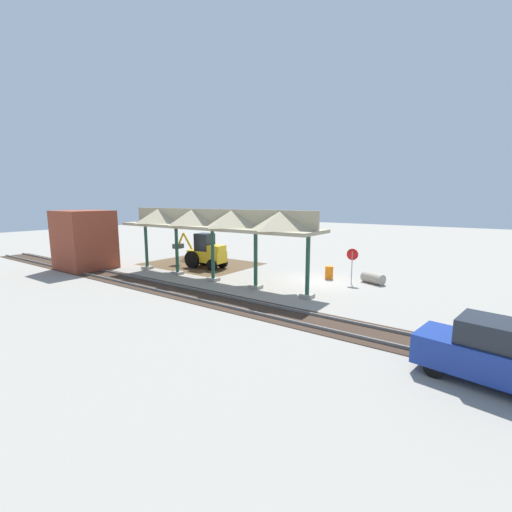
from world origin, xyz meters
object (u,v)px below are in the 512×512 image
distant_parked_car (497,354)px  backhoe (205,252)px  stop_sign (352,259)px  traffic_barrel (329,273)px  concrete_pipe (373,278)px  brick_utility_building (85,240)px

distant_parked_car → backhoe: bearing=-22.8°
backhoe → stop_sign: bearing=-172.1°
distant_parked_car → traffic_barrel: size_ratio=4.91×
stop_sign → distant_parked_car: 12.69m
stop_sign → concrete_pipe: bearing=-141.9°
stop_sign → traffic_barrel: stop_sign is taller
brick_utility_building → distant_parked_car: 27.43m
stop_sign → backhoe: backhoe is taller
stop_sign → backhoe: 11.81m
backhoe → distant_parked_car: backhoe is taller
backhoe → brick_utility_building: size_ratio=1.10×
brick_utility_building → stop_sign: bearing=-158.9°
distant_parked_car → stop_sign: bearing=-51.1°
backhoe → traffic_barrel: (-9.92, -2.06, -0.82)m
stop_sign → brick_utility_building: bearing=21.1°
stop_sign → concrete_pipe: stop_sign is taller
backhoe → concrete_pipe: backhoe is taller
concrete_pipe → traffic_barrel: (2.92, 0.45, 0.10)m
traffic_barrel → stop_sign: bearing=165.8°
backhoe → traffic_barrel: 10.16m
concrete_pipe → traffic_barrel: bearing=8.8°
concrete_pipe → backhoe: bearing=11.1°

